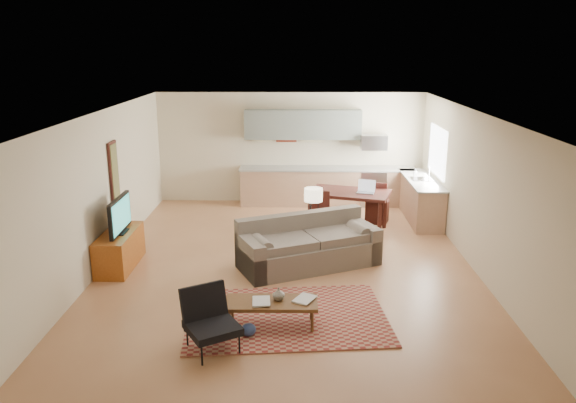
{
  "coord_description": "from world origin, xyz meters",
  "views": [
    {
      "loc": [
        0.14,
        -9.14,
        3.78
      ],
      "look_at": [
        0.0,
        0.3,
        1.15
      ],
      "focal_mm": 35.0,
      "sensor_mm": 36.0,
      "label": 1
    }
  ],
  "objects_px": {
    "console_table": "(313,234)",
    "dining_table": "(349,211)",
    "sofa": "(309,242)",
    "coffee_table": "(271,314)",
    "tv_credenza": "(120,250)",
    "armchair": "(212,322)"
  },
  "relations": [
    {
      "from": "console_table",
      "to": "dining_table",
      "type": "distance_m",
      "value": 1.57
    },
    {
      "from": "sofa",
      "to": "console_table",
      "type": "distance_m",
      "value": 0.72
    },
    {
      "from": "coffee_table",
      "to": "tv_credenza",
      "type": "xyz_separation_m",
      "value": [
        -2.77,
        2.16,
        0.12
      ]
    },
    {
      "from": "coffee_table",
      "to": "tv_credenza",
      "type": "relative_size",
      "value": 0.94
    },
    {
      "from": "sofa",
      "to": "armchair",
      "type": "bearing_deg",
      "value": -138.43
    },
    {
      "from": "tv_credenza",
      "to": "console_table",
      "type": "bearing_deg",
      "value": 12.81
    },
    {
      "from": "coffee_table",
      "to": "dining_table",
      "type": "distance_m",
      "value": 4.55
    },
    {
      "from": "sofa",
      "to": "console_table",
      "type": "bearing_deg",
      "value": 58.39
    },
    {
      "from": "tv_credenza",
      "to": "console_table",
      "type": "xyz_separation_m",
      "value": [
        3.43,
        0.78,
        0.03
      ]
    },
    {
      "from": "tv_credenza",
      "to": "dining_table",
      "type": "distance_m",
      "value": 4.73
    },
    {
      "from": "sofa",
      "to": "dining_table",
      "type": "height_order",
      "value": "sofa"
    },
    {
      "from": "tv_credenza",
      "to": "armchair",
      "type": "bearing_deg",
      "value": -54.01
    },
    {
      "from": "console_table",
      "to": "armchair",
      "type": "bearing_deg",
      "value": -108.84
    },
    {
      "from": "coffee_table",
      "to": "dining_table",
      "type": "height_order",
      "value": "dining_table"
    },
    {
      "from": "sofa",
      "to": "coffee_table",
      "type": "height_order",
      "value": "sofa"
    },
    {
      "from": "coffee_table",
      "to": "console_table",
      "type": "relative_size",
      "value": 1.83
    },
    {
      "from": "sofa",
      "to": "armchair",
      "type": "xyz_separation_m",
      "value": [
        -1.29,
        -2.89,
        -0.04
      ]
    },
    {
      "from": "sofa",
      "to": "armchair",
      "type": "distance_m",
      "value": 3.17
    },
    {
      "from": "console_table",
      "to": "dining_table",
      "type": "height_order",
      "value": "dining_table"
    },
    {
      "from": "sofa",
      "to": "armchair",
      "type": "height_order",
      "value": "sofa"
    },
    {
      "from": "coffee_table",
      "to": "dining_table",
      "type": "xyz_separation_m",
      "value": [
        1.45,
        4.3,
        0.22
      ]
    },
    {
      "from": "coffee_table",
      "to": "armchair",
      "type": "relative_size",
      "value": 1.59
    }
  ]
}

